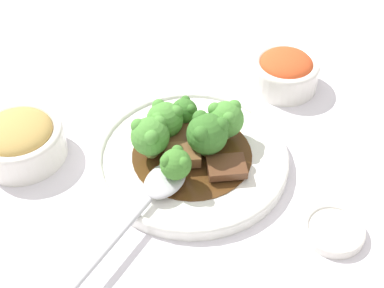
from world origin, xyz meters
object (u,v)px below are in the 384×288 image
at_px(side_bowl_kimchi, 285,71).
at_px(serving_spoon, 157,189).
at_px(beef_strip_2, 183,155).
at_px(beef_strip_0, 188,137).
at_px(broccoli_floret_1, 165,119).
at_px(sauce_dish, 334,230).
at_px(broccoli_floret_0, 184,111).
at_px(broccoli_floret_5, 150,136).
at_px(main_plate, 192,157).
at_px(broccoli_floret_3, 176,164).
at_px(broccoli_floret_2, 226,119).
at_px(side_bowl_appetizer, 20,139).
at_px(broccoli_floret_4, 207,133).
at_px(beef_strip_1, 227,167).

bearing_deg(side_bowl_kimchi, serving_spoon, 30.66).
height_order(beef_strip_2, serving_spoon, beef_strip_2).
relative_size(beef_strip_0, broccoli_floret_1, 1.30).
height_order(side_bowl_kimchi, sauce_dish, side_bowl_kimchi).
relative_size(broccoli_floret_0, broccoli_floret_5, 0.72).
xyz_separation_m(main_plate, beef_strip_0, (-0.00, -0.02, 0.02)).
distance_m(broccoli_floret_3, serving_spoon, 0.04).
bearing_deg(beef_strip_2, beef_strip_0, -123.11).
distance_m(broccoli_floret_2, side_bowl_appetizer, 0.27).
distance_m(broccoli_floret_1, serving_spoon, 0.10).
xyz_separation_m(broccoli_floret_2, side_bowl_kimchi, (-0.14, -0.09, -0.02)).
relative_size(broccoli_floret_1, broccoli_floret_3, 1.08).
distance_m(broccoli_floret_3, sauce_dish, 0.20).
bearing_deg(broccoli_floret_4, broccoli_floret_2, -149.94).
bearing_deg(broccoli_floret_4, main_plate, -19.40).
bearing_deg(side_bowl_appetizer, broccoli_floret_0, 169.60).
relative_size(broccoli_floret_0, sauce_dish, 0.56).
relative_size(broccoli_floret_4, side_bowl_appetizer, 0.51).
height_order(broccoli_floret_4, side_bowl_appetizer, broccoli_floret_4).
bearing_deg(broccoli_floret_0, beef_strip_1, 100.85).
bearing_deg(broccoli_floret_2, broccoli_floret_1, -21.50).
bearing_deg(beef_strip_2, broccoli_floret_1, -83.03).
height_order(broccoli_floret_3, broccoli_floret_4, broccoli_floret_4).
relative_size(beef_strip_2, broccoli_floret_4, 0.89).
bearing_deg(beef_strip_0, side_bowl_kimchi, -156.60).
height_order(beef_strip_0, broccoli_floret_0, broccoli_floret_0).
height_order(beef_strip_0, serving_spoon, beef_strip_0).
height_order(beef_strip_0, side_bowl_appetizer, side_bowl_appetizer).
bearing_deg(broccoli_floret_3, broccoli_floret_5, -74.93).
height_order(broccoli_floret_2, broccoli_floret_4, broccoli_floret_4).
bearing_deg(serving_spoon, side_bowl_kimchi, -149.34).
distance_m(main_plate, broccoli_floret_1, 0.06).
height_order(beef_strip_0, side_bowl_kimchi, side_bowl_kimchi).
distance_m(beef_strip_2, broccoli_floret_4, 0.04).
bearing_deg(beef_strip_1, main_plate, -57.07).
bearing_deg(beef_strip_1, serving_spoon, 2.32).
bearing_deg(beef_strip_0, serving_spoon, 46.38).
xyz_separation_m(broccoli_floret_5, sauce_dish, (-0.16, 0.18, -0.04)).
relative_size(broccoli_floret_1, sauce_dish, 0.72).
xyz_separation_m(broccoli_floret_0, serving_spoon, (0.07, 0.10, -0.02)).
bearing_deg(broccoli_floret_3, sauce_dish, 139.06).
xyz_separation_m(main_plate, serving_spoon, (0.06, 0.05, 0.02)).
relative_size(main_plate, serving_spoon, 1.36).
bearing_deg(serving_spoon, beef_strip_1, -177.68).
xyz_separation_m(main_plate, broccoli_floret_5, (0.05, -0.02, 0.04)).
distance_m(main_plate, broccoli_floret_2, 0.07).
height_order(beef_strip_2, broccoli_floret_1, broccoli_floret_1).
relative_size(serving_spoon, side_bowl_kimchi, 1.85).
height_order(beef_strip_1, side_bowl_appetizer, side_bowl_appetizer).
bearing_deg(broccoli_floret_5, broccoli_floret_1, -137.08).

